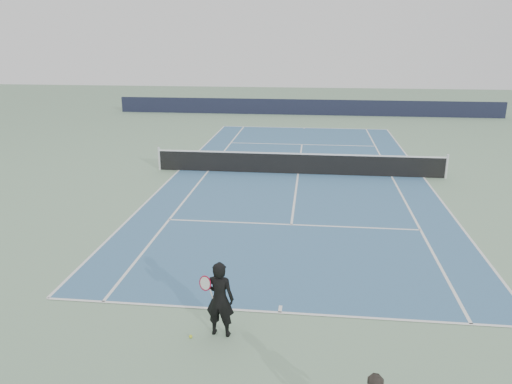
# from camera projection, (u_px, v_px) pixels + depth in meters

# --- Properties ---
(ground) EXTENTS (80.00, 80.00, 0.00)m
(ground) POSITION_uv_depth(u_px,v_px,m) (298.00, 174.00, 22.40)
(ground) COLOR gray
(court_surface) EXTENTS (10.97, 23.77, 0.01)m
(court_surface) POSITION_uv_depth(u_px,v_px,m) (298.00, 174.00, 22.40)
(court_surface) COLOR #3C668E
(court_surface) RESTS_ON ground
(tennis_net) EXTENTS (12.90, 0.10, 1.07)m
(tennis_net) POSITION_uv_depth(u_px,v_px,m) (298.00, 163.00, 22.25)
(tennis_net) COLOR silver
(tennis_net) RESTS_ON ground
(windscreen_far) EXTENTS (30.00, 0.25, 1.20)m
(windscreen_far) POSITION_uv_depth(u_px,v_px,m) (306.00, 107.00, 39.18)
(windscreen_far) COLOR black
(windscreen_far) RESTS_ON ground
(tennis_player) EXTENTS (0.78, 0.50, 1.63)m
(tennis_player) POSITION_uv_depth(u_px,v_px,m) (220.00, 299.00, 10.11)
(tennis_player) COLOR black
(tennis_player) RESTS_ON ground
(tennis_ball) EXTENTS (0.07, 0.07, 0.07)m
(tennis_ball) POSITION_uv_depth(u_px,v_px,m) (191.00, 336.00, 10.21)
(tennis_ball) COLOR #CAD62B
(tennis_ball) RESTS_ON ground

